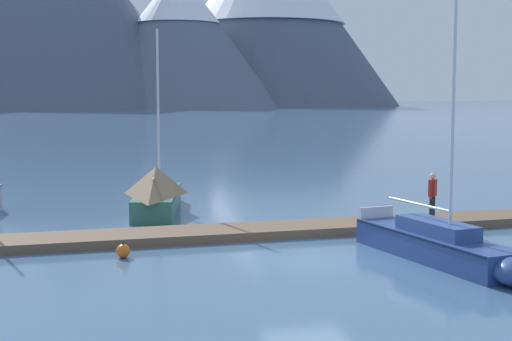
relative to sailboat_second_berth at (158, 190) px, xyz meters
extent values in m
plane|color=#426689|center=(3.11, -9.89, -0.89)|extent=(700.00, 700.00, 0.00)
cone|color=#4C566B|center=(-3.64, 210.85, 30.27)|extent=(93.94, 93.94, 62.33)
cone|color=slate|center=(31.84, 198.39, 19.82)|extent=(62.73, 62.73, 41.42)
cone|color=#4C566B|center=(68.15, 227.56, 31.05)|extent=(91.84, 91.84, 63.88)
cube|color=brown|center=(3.11, -5.89, -0.74)|extent=(27.52, 2.77, 0.30)
cylinder|color=#38383D|center=(3.14, -6.80, -0.77)|extent=(26.37, 0.89, 0.24)
cylinder|color=#38383D|center=(3.09, -4.98, -0.77)|extent=(26.37, 0.89, 0.24)
cube|color=#336B56|center=(-0.02, -0.10, -0.47)|extent=(2.79, 6.25, 0.85)
ellipsoid|color=#336B56|center=(0.67, 3.16, -0.47)|extent=(1.65, 1.96, 0.81)
cube|color=#163027|center=(-0.02, -0.10, -0.08)|extent=(2.80, 6.14, 0.06)
cylinder|color=silver|center=(0.17, 0.82, 3.24)|extent=(0.10, 0.10, 6.58)
cylinder|color=silver|center=(-0.13, -0.63, 0.66)|extent=(0.70, 2.91, 0.08)
pyramid|color=#7A664C|center=(-0.12, -0.54, 0.48)|extent=(2.78, 5.11, 1.05)
cube|color=navy|center=(6.61, -10.84, -0.51)|extent=(2.31, 6.40, 0.77)
cube|color=#121D39|center=(6.61, -10.84, -0.16)|extent=(2.33, 6.29, 0.06)
cylinder|color=silver|center=(6.72, -11.57, 3.54)|extent=(0.10, 0.10, 7.32)
cylinder|color=silver|center=(6.49, -10.08, 0.64)|extent=(0.54, 3.00, 0.08)
cube|color=#2F4A8A|center=(6.63, -10.99, 0.08)|extent=(1.38, 2.93, 0.40)
cube|color=silver|center=(6.14, -7.82, 0.06)|extent=(1.23, 0.29, 0.36)
cylinder|color=#232328|center=(9.09, -6.12, -0.16)|extent=(0.14, 0.14, 0.86)
cylinder|color=#232328|center=(8.92, -6.31, -0.16)|extent=(0.14, 0.14, 0.86)
cube|color=#B22823|center=(9.00, -6.22, 0.57)|extent=(0.42, 0.43, 0.60)
sphere|color=beige|center=(9.00, -6.22, 0.99)|extent=(0.22, 0.22, 0.22)
cylinder|color=#B22823|center=(9.17, -6.03, 0.50)|extent=(0.09, 0.09, 0.62)
cylinder|color=#B22823|center=(8.83, -6.40, 0.50)|extent=(0.09, 0.09, 0.62)
sphere|color=orange|center=(-2.08, -8.31, -0.69)|extent=(0.41, 0.41, 0.41)
cylinder|color=#262628|center=(-2.08, -8.31, -0.44)|extent=(0.06, 0.06, 0.08)
camera|label=1|loc=(-3.83, -30.37, 3.97)|focal=52.98mm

